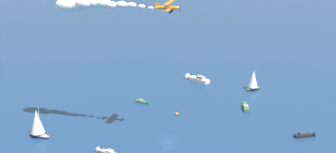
{
  "coord_description": "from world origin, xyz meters",
  "views": [
    {
      "loc": [
        99.2,
        54.16,
        54.97
      ],
      "look_at": [
        0.0,
        0.0,
        19.0
      ],
      "focal_mm": 46.84,
      "sensor_mm": 36.0,
      "label": 1
    }
  ],
  "objects_px": {
    "motorboat_offshore": "(196,79)",
    "sailboat_outer_ring_a": "(253,80)",
    "motorboat_trailing": "(306,135)",
    "motorboat_far_port": "(106,152)",
    "biplane_lead": "(169,7)",
    "motorboat_far_stbd": "(143,102)",
    "motorboat_inshore": "(245,107)",
    "marker_buoy": "(177,114)",
    "sailboat_near_centre": "(37,123)"
  },
  "relations": [
    {
      "from": "motorboat_offshore",
      "to": "sailboat_outer_ring_a",
      "type": "bearing_deg",
      "value": 90.63
    },
    {
      "from": "motorboat_trailing",
      "to": "motorboat_far_port",
      "type": "bearing_deg",
      "value": -50.63
    },
    {
      "from": "motorboat_far_port",
      "to": "biplane_lead",
      "type": "relative_size",
      "value": 0.9
    },
    {
      "from": "motorboat_far_stbd",
      "to": "biplane_lead",
      "type": "xyz_separation_m",
      "value": [
        21.42,
        21.89,
        37.41
      ]
    },
    {
      "from": "biplane_lead",
      "to": "motorboat_inshore",
      "type": "bearing_deg",
      "value": 162.15
    },
    {
      "from": "marker_buoy",
      "to": "motorboat_trailing",
      "type": "bearing_deg",
      "value": 95.14
    },
    {
      "from": "sailboat_near_centre",
      "to": "motorboat_inshore",
      "type": "relative_size",
      "value": 1.35
    },
    {
      "from": "marker_buoy",
      "to": "motorboat_far_stbd",
      "type": "bearing_deg",
      "value": -104.47
    },
    {
      "from": "sailboat_near_centre",
      "to": "motorboat_offshore",
      "type": "xyz_separation_m",
      "value": [
        -68.79,
        18.25,
        -3.38
      ]
    },
    {
      "from": "motorboat_far_stbd",
      "to": "marker_buoy",
      "type": "distance_m",
      "value": 15.75
    },
    {
      "from": "motorboat_far_stbd",
      "to": "motorboat_inshore",
      "type": "bearing_deg",
      "value": 110.86
    },
    {
      "from": "sailboat_near_centre",
      "to": "biplane_lead",
      "type": "bearing_deg",
      "value": 114.68
    },
    {
      "from": "marker_buoy",
      "to": "biplane_lead",
      "type": "bearing_deg",
      "value": 20.78
    },
    {
      "from": "motorboat_far_port",
      "to": "sailboat_outer_ring_a",
      "type": "relative_size",
      "value": 0.77
    },
    {
      "from": "motorboat_inshore",
      "to": "biplane_lead",
      "type": "relative_size",
      "value": 0.93
    },
    {
      "from": "motorboat_far_port",
      "to": "motorboat_trailing",
      "type": "relative_size",
      "value": 1.18
    },
    {
      "from": "motorboat_far_port",
      "to": "motorboat_inshore",
      "type": "bearing_deg",
      "value": 156.19
    },
    {
      "from": "motorboat_offshore",
      "to": "motorboat_far_stbd",
      "type": "bearing_deg",
      "value": -10.25
    },
    {
      "from": "motorboat_offshore",
      "to": "marker_buoy",
      "type": "relative_size",
      "value": 5.24
    },
    {
      "from": "motorboat_inshore",
      "to": "marker_buoy",
      "type": "height_order",
      "value": "marker_buoy"
    },
    {
      "from": "sailboat_near_centre",
      "to": "motorboat_trailing",
      "type": "bearing_deg",
      "value": 118.52
    },
    {
      "from": "motorboat_far_port",
      "to": "motorboat_trailing",
      "type": "height_order",
      "value": "motorboat_far_port"
    },
    {
      "from": "sailboat_near_centre",
      "to": "sailboat_outer_ring_a",
      "type": "height_order",
      "value": "sailboat_near_centre"
    },
    {
      "from": "motorboat_far_stbd",
      "to": "motorboat_offshore",
      "type": "xyz_separation_m",
      "value": [
        -31.54,
        5.7,
        0.43
      ]
    },
    {
      "from": "biplane_lead",
      "to": "motorboat_far_port",
      "type": "bearing_deg",
      "value": -35.24
    },
    {
      "from": "motorboat_far_stbd",
      "to": "sailboat_outer_ring_a",
      "type": "distance_m",
      "value": 43.18
    },
    {
      "from": "motorboat_far_port",
      "to": "motorboat_offshore",
      "type": "relative_size",
      "value": 0.6
    },
    {
      "from": "motorboat_offshore",
      "to": "biplane_lead",
      "type": "xyz_separation_m",
      "value": [
        52.96,
        16.18,
        36.98
      ]
    },
    {
      "from": "motorboat_offshore",
      "to": "sailboat_near_centre",
      "type": "bearing_deg",
      "value": -14.86
    },
    {
      "from": "motorboat_trailing",
      "to": "sailboat_outer_ring_a",
      "type": "xyz_separation_m",
      "value": [
        -32.12,
        -26.39,
        3.45
      ]
    },
    {
      "from": "motorboat_far_stbd",
      "to": "sailboat_near_centre",
      "type": "bearing_deg",
      "value": -18.62
    },
    {
      "from": "motorboat_inshore",
      "to": "marker_buoy",
      "type": "bearing_deg",
      "value": -46.89
    },
    {
      "from": "motorboat_far_stbd",
      "to": "marker_buoy",
      "type": "bearing_deg",
      "value": 75.53
    },
    {
      "from": "motorboat_inshore",
      "to": "sailboat_outer_ring_a",
      "type": "distance_m",
      "value": 19.95
    },
    {
      "from": "sailboat_near_centre",
      "to": "sailboat_outer_ring_a",
      "type": "xyz_separation_m",
      "value": [
        -69.04,
        41.55,
        -0.29
      ]
    },
    {
      "from": "sailboat_near_centre",
      "to": "motorboat_offshore",
      "type": "distance_m",
      "value": 71.25
    },
    {
      "from": "motorboat_inshore",
      "to": "sailboat_outer_ring_a",
      "type": "height_order",
      "value": "sailboat_outer_ring_a"
    },
    {
      "from": "sailboat_near_centre",
      "to": "motorboat_trailing",
      "type": "relative_size",
      "value": 1.64
    },
    {
      "from": "motorboat_inshore",
      "to": "sailboat_outer_ring_a",
      "type": "xyz_separation_m",
      "value": [
        -19.29,
        -3.81,
        3.39
      ]
    },
    {
      "from": "sailboat_near_centre",
      "to": "biplane_lead",
      "type": "distance_m",
      "value": 50.64
    },
    {
      "from": "motorboat_far_stbd",
      "to": "marker_buoy",
      "type": "xyz_separation_m",
      "value": [
        3.94,
        15.25,
        -0.01
      ]
    },
    {
      "from": "motorboat_far_port",
      "to": "marker_buoy",
      "type": "distance_m",
      "value": 32.99
    },
    {
      "from": "motorboat_trailing",
      "to": "marker_buoy",
      "type": "distance_m",
      "value": 40.31
    },
    {
      "from": "biplane_lead",
      "to": "motorboat_far_stbd",
      "type": "bearing_deg",
      "value": -134.39
    },
    {
      "from": "motorboat_trailing",
      "to": "sailboat_outer_ring_a",
      "type": "bearing_deg",
      "value": -140.59
    },
    {
      "from": "motorboat_far_stbd",
      "to": "motorboat_trailing",
      "type": "relative_size",
      "value": 0.91
    },
    {
      "from": "marker_buoy",
      "to": "sailboat_outer_ring_a",
      "type": "bearing_deg",
      "value": 158.94
    },
    {
      "from": "motorboat_trailing",
      "to": "marker_buoy",
      "type": "bearing_deg",
      "value": -84.86
    },
    {
      "from": "motorboat_trailing",
      "to": "marker_buoy",
      "type": "height_order",
      "value": "marker_buoy"
    },
    {
      "from": "motorboat_trailing",
      "to": "sailboat_outer_ring_a",
      "type": "distance_m",
      "value": 41.72
    }
  ]
}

